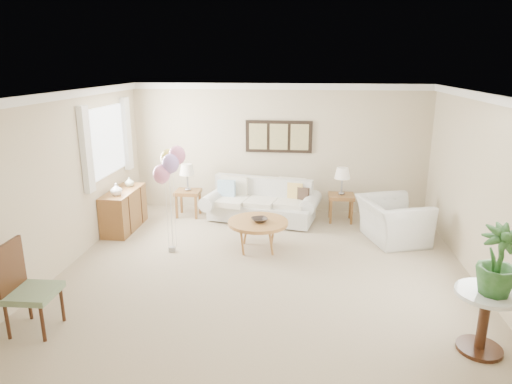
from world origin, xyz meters
TOP-DOWN VIEW (x-y plane):
  - ground_plane at (0.00, 0.00)m, footprint 6.00×6.00m
  - room_shell at (-0.11, 0.09)m, footprint 6.04×6.04m
  - wall_art_triptych at (0.00, 2.96)m, footprint 1.35×0.06m
  - sofa at (-0.27, 2.28)m, footprint 2.35×1.20m
  - end_table_left at (-1.77, 2.36)m, footprint 0.49×0.44m
  - end_table_right at (1.26, 2.40)m, footprint 0.49×0.45m
  - lamp_left at (-1.77, 2.36)m, footprint 0.31×0.31m
  - lamp_right at (1.26, 2.40)m, footprint 0.30×0.30m
  - coffee_table at (-0.19, 0.80)m, footprint 0.99×0.99m
  - decor_bowl at (-0.16, 0.77)m, footprint 0.34×0.34m
  - armchair at (2.09, 1.47)m, footprint 1.27×1.37m
  - side_table at (2.48, -1.68)m, footprint 0.65×0.65m
  - potted_plant at (2.52, -1.72)m, footprint 0.42×0.42m
  - accent_chair at (-2.57, -1.83)m, footprint 0.54×0.54m
  - credenza at (-2.76, 1.50)m, footprint 0.46×1.20m
  - vase_white at (-2.74, 1.20)m, footprint 0.24×0.24m
  - vase_sage at (-2.74, 1.80)m, footprint 0.18×0.18m
  - balloon_cluster at (-1.55, 0.57)m, footprint 0.48×0.51m

SIDE VIEW (x-z plane):
  - ground_plane at x=0.00m, z-range 0.00..0.00m
  - sofa at x=-0.27m, z-range -0.09..0.72m
  - armchair at x=2.09m, z-range 0.00..0.73m
  - credenza at x=-2.76m, z-range 0.00..0.74m
  - end_table_left at x=-1.77m, z-range 0.18..0.71m
  - end_table_right at x=1.26m, z-range 0.18..0.72m
  - coffee_table at x=-0.19m, z-range 0.21..0.71m
  - side_table at x=2.48m, z-range 0.18..0.88m
  - decor_bowl at x=-0.16m, z-range 0.50..0.56m
  - accent_chair at x=-2.57m, z-range 0.02..1.09m
  - vase_sage at x=-2.74m, z-range 0.74..0.92m
  - vase_white at x=-2.74m, z-range 0.74..0.95m
  - lamp_right at x=1.26m, z-range 0.68..1.21m
  - lamp_left at x=-1.77m, z-range 0.67..1.22m
  - potted_plant at x=2.52m, z-range 0.70..1.44m
  - balloon_cluster at x=-1.55m, z-range 0.60..2.36m
  - wall_art_triptych at x=0.00m, z-range 1.23..1.88m
  - room_shell at x=-0.11m, z-range 0.33..2.93m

